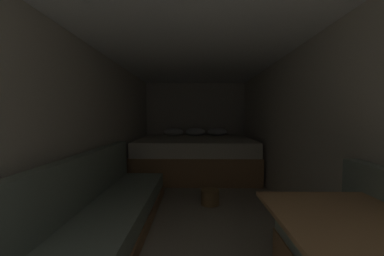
# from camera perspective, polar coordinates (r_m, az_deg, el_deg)

# --- Properties ---
(ground_plane) EXTENTS (7.38, 7.38, 0.00)m
(ground_plane) POSITION_cam_1_polar(r_m,az_deg,el_deg) (2.88, 0.78, -21.38)
(ground_plane) COLOR #A39984
(wall_back) EXTENTS (2.50, 0.05, 2.00)m
(wall_back) POSITION_cam_1_polar(r_m,az_deg,el_deg) (5.34, 0.86, 1.03)
(wall_back) COLOR beige
(wall_back) RESTS_ON ground
(wall_left) EXTENTS (0.05, 5.38, 2.00)m
(wall_left) POSITION_cam_1_polar(r_m,az_deg,el_deg) (2.90, -24.14, -0.99)
(wall_left) COLOR beige
(wall_left) RESTS_ON ground
(wall_right) EXTENTS (0.05, 5.38, 2.00)m
(wall_right) POSITION_cam_1_polar(r_m,az_deg,el_deg) (2.90, 25.77, -1.04)
(wall_right) COLOR beige
(wall_right) RESTS_ON ground
(ceiling_slab) EXTENTS (2.50, 5.38, 0.05)m
(ceiling_slab) POSITION_cam_1_polar(r_m,az_deg,el_deg) (2.75, 0.81, 20.70)
(ceiling_slab) COLOR white
(ceiling_slab) RESTS_ON wall_left
(bed) EXTENTS (2.28, 1.71, 0.93)m
(bed) POSITION_cam_1_polar(r_m,az_deg,el_deg) (4.50, 0.84, -7.29)
(bed) COLOR #9E7247
(bed) RESTS_ON ground
(sofa_left) EXTENTS (0.70, 3.06, 0.81)m
(sofa_left) POSITION_cam_1_polar(r_m,az_deg,el_deg) (2.20, -25.38, -22.81)
(sofa_left) COLOR #9E7247
(sofa_left) RESTS_ON ground
(dinette_table) EXTENTS (0.72, 0.70, 0.71)m
(dinette_table) POSITION_cam_1_polar(r_m,az_deg,el_deg) (1.41, 36.31, -21.61)
(dinette_table) COLOR #9E7247
(dinette_table) RESTS_ON ground
(wicker_basket) EXTENTS (0.25, 0.25, 0.20)m
(wicker_basket) POSITION_cam_1_polar(r_m,az_deg,el_deg) (3.10, 4.77, -17.62)
(wicker_basket) COLOR olive
(wicker_basket) RESTS_ON ground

